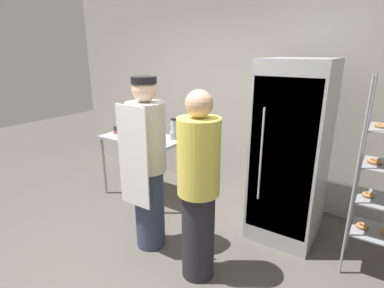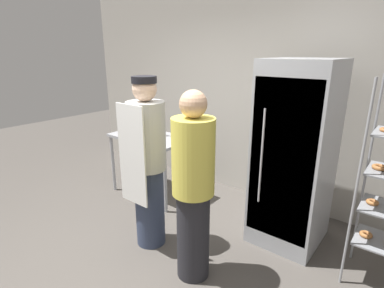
{
  "view_description": "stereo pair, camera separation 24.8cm",
  "coord_description": "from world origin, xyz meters",
  "px_view_note": "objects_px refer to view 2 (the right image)",
  "views": [
    {
      "loc": [
        1.67,
        -1.64,
        2.0
      ],
      "look_at": [
        0.1,
        0.74,
        1.11
      ],
      "focal_mm": 28.0,
      "sensor_mm": 36.0,
      "label": 1
    },
    {
      "loc": [
        1.88,
        -1.49,
        2.0
      ],
      "look_at": [
        0.1,
        0.74,
        1.11
      ],
      "focal_mm": 28.0,
      "sensor_mm": 36.0,
      "label": 2
    }
  ],
  "objects_px": {
    "blender_pitcher": "(181,130)",
    "binder_stack": "(134,129)",
    "refrigerator": "(295,155)",
    "donut_box": "(153,133)",
    "person_baker": "(147,163)",
    "person_customer": "(193,188)"
  },
  "relations": [
    {
      "from": "refrigerator",
      "to": "donut_box",
      "type": "distance_m",
      "value": 1.93
    },
    {
      "from": "refrigerator",
      "to": "person_baker",
      "type": "relative_size",
      "value": 1.09
    },
    {
      "from": "binder_stack",
      "to": "person_baker",
      "type": "relative_size",
      "value": 0.16
    },
    {
      "from": "donut_box",
      "to": "binder_stack",
      "type": "relative_size",
      "value": 1.0
    },
    {
      "from": "refrigerator",
      "to": "person_baker",
      "type": "xyz_separation_m",
      "value": [
        -1.12,
        -1.02,
        -0.04
      ]
    },
    {
      "from": "refrigerator",
      "to": "person_customer",
      "type": "xyz_separation_m",
      "value": [
        -0.46,
        -1.11,
        -0.09
      ]
    },
    {
      "from": "blender_pitcher",
      "to": "person_customer",
      "type": "relative_size",
      "value": 0.16
    },
    {
      "from": "blender_pitcher",
      "to": "person_baker",
      "type": "xyz_separation_m",
      "value": [
        0.41,
        -1.0,
        -0.07
      ]
    },
    {
      "from": "donut_box",
      "to": "blender_pitcher",
      "type": "relative_size",
      "value": 1.03
    },
    {
      "from": "donut_box",
      "to": "blender_pitcher",
      "type": "height_order",
      "value": "blender_pitcher"
    },
    {
      "from": "person_customer",
      "to": "binder_stack",
      "type": "bearing_deg",
      "value": 152.84
    },
    {
      "from": "binder_stack",
      "to": "blender_pitcher",
      "type": "bearing_deg",
      "value": 12.62
    },
    {
      "from": "donut_box",
      "to": "blender_pitcher",
      "type": "distance_m",
      "value": 0.42
    },
    {
      "from": "blender_pitcher",
      "to": "person_baker",
      "type": "distance_m",
      "value": 1.09
    },
    {
      "from": "person_customer",
      "to": "refrigerator",
      "type": "bearing_deg",
      "value": 67.58
    },
    {
      "from": "donut_box",
      "to": "person_customer",
      "type": "height_order",
      "value": "person_customer"
    },
    {
      "from": "refrigerator",
      "to": "binder_stack",
      "type": "xyz_separation_m",
      "value": [
        -2.28,
        -0.18,
        -0.04
      ]
    },
    {
      "from": "binder_stack",
      "to": "person_baker",
      "type": "xyz_separation_m",
      "value": [
        1.16,
        -0.84,
        0.0
      ]
    },
    {
      "from": "refrigerator",
      "to": "blender_pitcher",
      "type": "xyz_separation_m",
      "value": [
        -1.54,
        -0.01,
        0.03
      ]
    },
    {
      "from": "blender_pitcher",
      "to": "binder_stack",
      "type": "bearing_deg",
      "value": -167.38
    },
    {
      "from": "donut_box",
      "to": "person_baker",
      "type": "bearing_deg",
      "value": -47.13
    },
    {
      "from": "refrigerator",
      "to": "blender_pitcher",
      "type": "height_order",
      "value": "refrigerator"
    }
  ]
}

